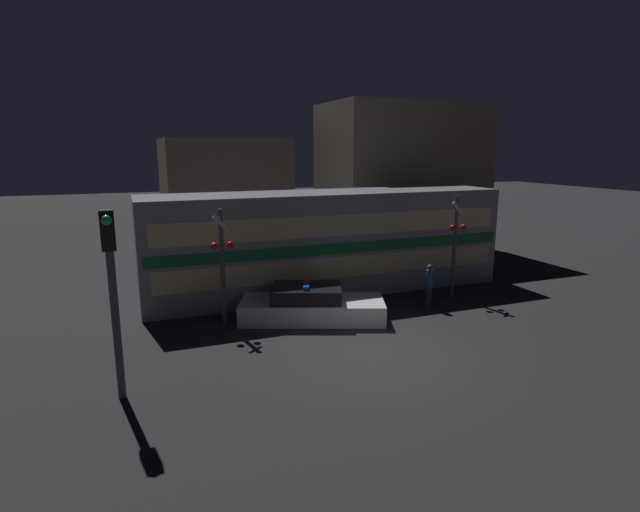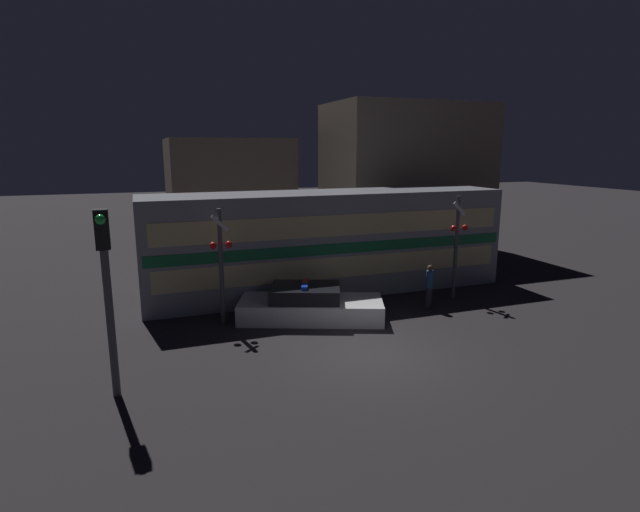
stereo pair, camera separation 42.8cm
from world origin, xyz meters
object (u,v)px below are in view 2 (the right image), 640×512
Objects in this scene: train at (328,242)px; police_car at (310,306)px; traffic_light_corner at (107,283)px; crossing_signal_near at (457,243)px; pedestrian at (429,286)px.

police_car is (-1.87, -3.18, -1.55)m from train.
traffic_light_corner reaches higher than train.
train is at bearing 147.55° from crossing_signal_near.
traffic_light_corner reaches higher than pedestrian.
pedestrian is at bearing -53.35° from train.
pedestrian is at bearing 17.11° from police_car.
police_car is 1.31× the size of crossing_signal_near.
police_car is 4.53m from pedestrian.
traffic_light_corner is at bearing -161.67° from crossing_signal_near.
crossing_signal_near reaches higher than pedestrian.
traffic_light_corner is at bearing -162.95° from pedestrian.
police_car is at bearing -175.73° from crossing_signal_near.
pedestrian is 2.29m from crossing_signal_near.
police_car is 7.41m from traffic_light_corner.
train is at bearing 126.65° from pedestrian.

